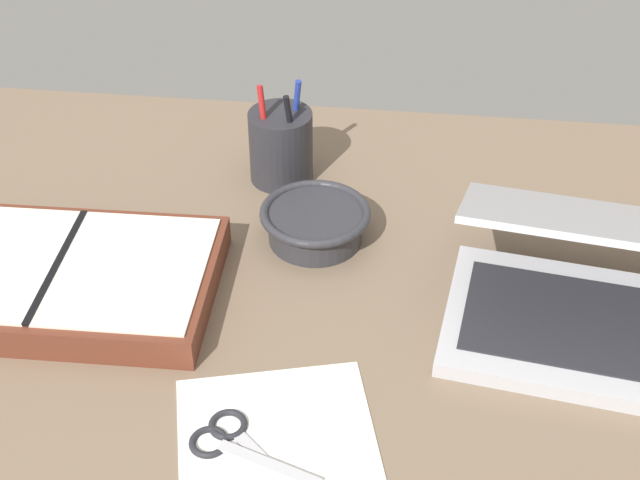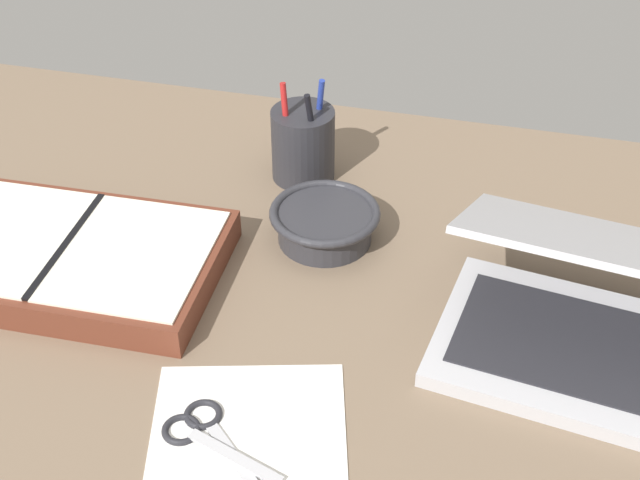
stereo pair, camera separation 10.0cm
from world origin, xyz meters
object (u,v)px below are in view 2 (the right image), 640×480
at_px(laptop, 606,319).
at_px(planner, 69,257).
at_px(bowl, 325,222).
at_px(pen_cup, 303,144).
at_px(scissors, 203,431).

distance_m(laptop, planner, 0.62).
bearing_deg(planner, bowl, 24.20).
distance_m(laptop, pen_cup, 0.47).
bearing_deg(scissors, pen_cup, 123.65).
bearing_deg(laptop, planner, -170.68).
bearing_deg(planner, laptop, -0.09).
height_order(pen_cup, scissors, pen_cup).
bearing_deg(laptop, pen_cup, 155.56).
bearing_deg(laptop, bowl, 168.21).
bearing_deg(scissors, planner, 171.30).
relative_size(bowl, scissors, 1.03).
distance_m(pen_cup, scissors, 0.47).
bearing_deg(scissors, bowl, 113.97).
height_order(laptop, bowl, laptop).
xyz_separation_m(planner, scissors, (0.24, -0.20, -0.02)).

